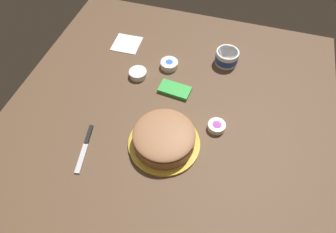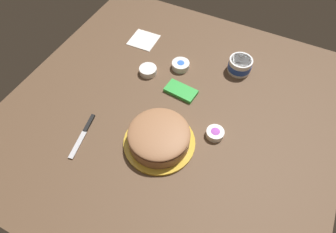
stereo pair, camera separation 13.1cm
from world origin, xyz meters
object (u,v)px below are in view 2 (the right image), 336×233
(sprinkle_bowl_rainbow, at_px, (215,133))
(candy_box_lower, at_px, (181,91))
(paper_napkin, at_px, (144,40))
(spreading_knife, at_px, (85,132))
(frosting_tub, at_px, (240,65))
(sprinkle_bowl_blue, at_px, (181,65))
(sprinkle_bowl_orange, at_px, (148,70))
(frosted_cake, at_px, (159,138))

(sprinkle_bowl_rainbow, height_order, candy_box_lower, sprinkle_bowl_rainbow)
(sprinkle_bowl_rainbow, xyz_separation_m, paper_napkin, (0.60, -0.42, -0.01))
(spreading_knife, bearing_deg, frosting_tub, -126.13)
(sprinkle_bowl_blue, relative_size, paper_napkin, 0.62)
(sprinkle_bowl_blue, distance_m, sprinkle_bowl_orange, 0.18)
(sprinkle_bowl_orange, bearing_deg, frosted_cake, 125.28)
(frosting_tub, bearing_deg, frosted_cake, 73.69)
(spreading_knife, bearing_deg, sprinkle_bowl_blue, -110.80)
(frosted_cake, distance_m, sprinkle_bowl_orange, 0.43)
(frosted_cake, distance_m, frosting_tub, 0.61)
(sprinkle_bowl_blue, bearing_deg, paper_napkin, -20.58)
(paper_napkin, bearing_deg, sprinkle_bowl_blue, 159.42)
(sprinkle_bowl_orange, height_order, paper_napkin, sprinkle_bowl_orange)
(sprinkle_bowl_orange, distance_m, paper_napkin, 0.26)
(frosted_cake, xyz_separation_m, frosting_tub, (-0.17, -0.58, -0.01))
(candy_box_lower, distance_m, paper_napkin, 0.45)
(frosted_cake, distance_m, sprinkle_bowl_rainbow, 0.25)
(sprinkle_bowl_blue, height_order, sprinkle_bowl_orange, sprinkle_bowl_blue)
(frosting_tub, xyz_separation_m, sprinkle_bowl_blue, (0.28, 0.12, -0.02))
(spreading_knife, distance_m, sprinkle_bowl_blue, 0.60)
(spreading_knife, relative_size, sprinkle_bowl_blue, 2.53)
(sprinkle_bowl_orange, relative_size, candy_box_lower, 0.59)
(paper_napkin, bearing_deg, frosted_cake, 124.97)
(sprinkle_bowl_orange, bearing_deg, sprinkle_bowl_blue, -141.20)
(frosted_cake, xyz_separation_m, sprinkle_bowl_orange, (0.25, -0.35, -0.03))
(frosting_tub, xyz_separation_m, paper_napkin, (0.57, 0.01, -0.04))
(frosting_tub, distance_m, spreading_knife, 0.85)
(spreading_knife, bearing_deg, frosted_cake, -162.98)
(sprinkle_bowl_blue, distance_m, sprinkle_bowl_rainbow, 0.45)
(frosting_tub, bearing_deg, spreading_knife, 53.87)
(spreading_knife, xyz_separation_m, sprinkle_bowl_blue, (-0.21, -0.56, 0.01))
(spreading_knife, bearing_deg, paper_napkin, -83.96)
(frosting_tub, relative_size, spreading_knife, 0.52)
(frosting_tub, height_order, sprinkle_bowl_orange, frosting_tub)
(sprinkle_bowl_orange, relative_size, paper_napkin, 0.61)
(sprinkle_bowl_rainbow, height_order, sprinkle_bowl_orange, sprinkle_bowl_rainbow)
(candy_box_lower, bearing_deg, frosted_cake, 103.08)
(spreading_knife, bearing_deg, sprinkle_bowl_orange, -99.71)
(spreading_knife, height_order, sprinkle_bowl_rainbow, sprinkle_bowl_rainbow)
(frosted_cake, xyz_separation_m, sprinkle_bowl_rainbow, (-0.20, -0.15, -0.03))
(sprinkle_bowl_orange, xyz_separation_m, paper_napkin, (0.15, -0.22, -0.01))
(frosted_cake, bearing_deg, paper_napkin, -55.03)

